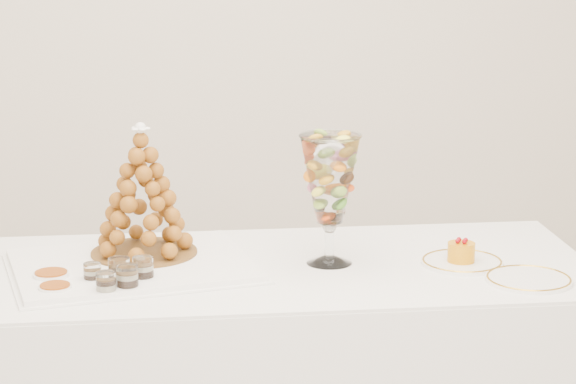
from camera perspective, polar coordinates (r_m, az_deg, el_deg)
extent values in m
cube|color=white|center=(3.16, -1.96, -3.90)|extent=(1.95, 0.82, 0.01)
cube|color=white|center=(3.15, -7.89, -3.75)|extent=(0.72, 0.59, 0.02)
cylinder|color=white|center=(3.19, 2.11, -3.44)|extent=(0.13, 0.13, 0.02)
cylinder|color=white|center=(3.17, 2.12, -2.49)|extent=(0.03, 0.03, 0.09)
sphere|color=white|center=(3.16, 2.12, -1.71)|extent=(0.04, 0.04, 0.04)
cylinder|color=white|center=(3.21, 8.83, -3.55)|extent=(0.23, 0.23, 0.01)
cylinder|color=white|center=(3.10, 12.12, -4.37)|extent=(0.23, 0.23, 0.01)
cylinder|color=white|center=(3.03, -9.90, -4.16)|extent=(0.05, 0.05, 0.06)
cylinder|color=white|center=(3.01, -8.57, -4.05)|extent=(0.07, 0.07, 0.08)
cylinder|color=white|center=(3.02, -7.37, -4.00)|extent=(0.06, 0.06, 0.08)
cylinder|color=white|center=(2.93, -9.23, -4.69)|extent=(0.07, 0.07, 0.07)
cylinder|color=white|center=(2.95, -8.16, -4.43)|extent=(0.06, 0.06, 0.08)
cylinder|color=white|center=(3.07, -11.93, -4.31)|extent=(0.10, 0.10, 0.03)
cylinder|color=white|center=(2.97, -11.74, -4.94)|extent=(0.09, 0.09, 0.03)
cylinder|color=brown|center=(3.23, -7.31, -3.05)|extent=(0.30, 0.30, 0.01)
cone|color=brown|center=(3.18, -7.41, 0.14)|extent=(0.32, 0.32, 0.36)
sphere|color=white|center=(3.15, -7.51, 3.17)|extent=(0.04, 0.04, 0.04)
cylinder|color=orange|center=(3.20, 8.79, -3.04)|extent=(0.08, 0.08, 0.05)
sphere|color=maroon|center=(3.19, 9.01, -2.42)|extent=(0.01, 0.01, 0.01)
sphere|color=maroon|center=(3.20, 8.68, -2.39)|extent=(0.01, 0.01, 0.01)
sphere|color=maroon|center=(3.18, 8.61, -2.48)|extent=(0.01, 0.01, 0.01)
sphere|color=maroon|center=(3.18, 8.95, -2.51)|extent=(0.01, 0.01, 0.01)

